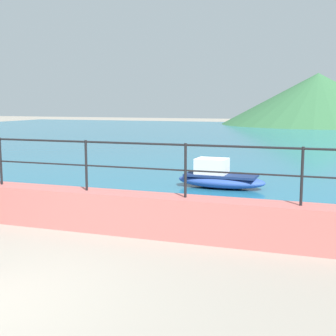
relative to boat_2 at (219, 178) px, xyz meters
name	(u,v)px	position (x,y,z in m)	size (l,w,h in m)	color
promenade_wall	(87,209)	(-1.42, -4.38, 0.02)	(20.00, 0.56, 0.70)	#BC605B
railing	(86,156)	(-1.42, -4.38, 1.00)	(18.44, 0.04, 0.90)	black
lake_water	(261,137)	(-1.42, 18.26, -0.30)	(64.00, 44.32, 0.06)	#236B89
hill_secondary	(317,99)	(1.49, 37.36, 2.27)	(19.35, 19.35, 5.19)	#33663D
boat_2	(219,178)	(0.00, 0.00, 0.00)	(2.33, 0.99, 0.76)	#2D4C9E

